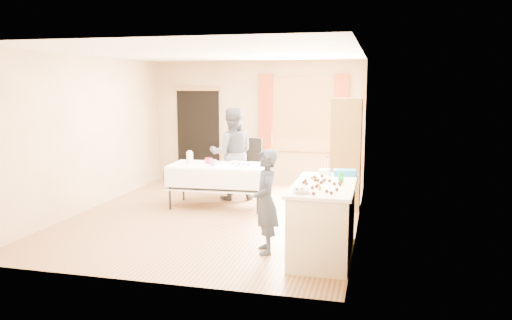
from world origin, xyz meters
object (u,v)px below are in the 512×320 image
(party_table, at_px, (218,182))
(girl, at_px, (266,201))
(counter, at_px, (323,220))
(chair, at_px, (247,178))
(cabinet, at_px, (346,153))
(woman, at_px, (232,154))

(party_table, bearing_deg, girl, -60.81)
(counter, distance_m, party_table, 2.89)
(chair, xyz_separation_m, girl, (1.10, -3.21, 0.34))
(cabinet, height_order, girl, cabinet)
(cabinet, height_order, woman, cabinet)
(party_table, xyz_separation_m, girl, (1.33, -2.11, 0.22))
(woman, bearing_deg, cabinet, 156.50)
(chair, height_order, woman, woman)
(counter, bearing_deg, cabinet, 87.74)
(counter, bearing_deg, party_table, 135.14)
(cabinet, relative_size, counter, 1.19)
(woman, bearing_deg, chair, -129.25)
(chair, bearing_deg, party_table, -78.70)
(counter, relative_size, party_table, 0.92)
(party_table, bearing_deg, chair, 75.45)
(girl, xyz_separation_m, woman, (-1.26, 2.75, 0.19))
(cabinet, bearing_deg, counter, -92.26)
(chair, relative_size, woman, 0.64)
(chair, relative_size, girl, 0.82)
(counter, xyz_separation_m, girl, (-0.72, -0.08, 0.21))
(cabinet, height_order, chair, cabinet)
(cabinet, xyz_separation_m, girl, (-0.82, -2.62, -0.28))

